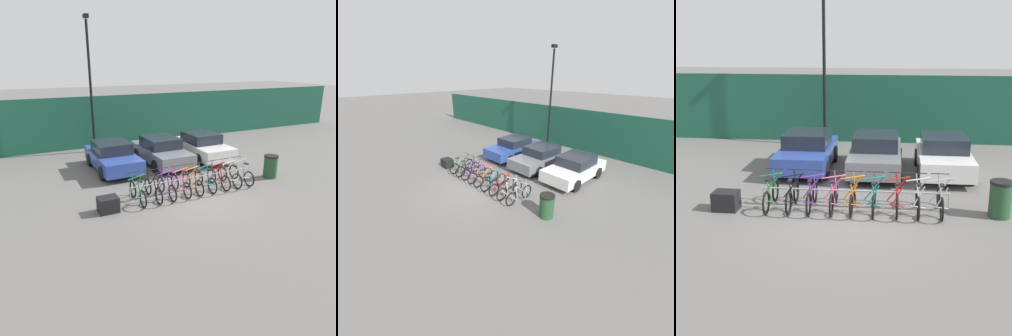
# 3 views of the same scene
# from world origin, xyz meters

# --- Properties ---
(ground_plane) EXTENTS (120.00, 120.00, 0.00)m
(ground_plane) POSITION_xyz_m (0.00, 0.00, 0.00)
(ground_plane) COLOR #605E5B
(hoarding_wall) EXTENTS (36.00, 0.16, 3.09)m
(hoarding_wall) POSITION_xyz_m (0.00, 9.50, 1.54)
(hoarding_wall) COLOR #19513D
(hoarding_wall) RESTS_ON ground
(bike_rack) EXTENTS (5.35, 0.04, 0.57)m
(bike_rack) POSITION_xyz_m (0.12, 0.68, 0.50)
(bike_rack) COLOR gray
(bike_rack) RESTS_ON ground
(bicycle_green) EXTENTS (0.68, 1.71, 1.05)m
(bicycle_green) POSITION_xyz_m (-2.28, 0.53, 0.38)
(bicycle_green) COLOR black
(bicycle_green) RESTS_ON ground
(bicycle_black) EXTENTS (0.68, 1.71, 1.05)m
(bicycle_black) POSITION_xyz_m (-1.65, 0.53, 0.38)
(bicycle_black) COLOR black
(bicycle_black) RESTS_ON ground
(bicycle_purple) EXTENTS (0.68, 1.71, 1.05)m
(bicycle_purple) POSITION_xyz_m (-1.09, 0.53, 0.38)
(bicycle_purple) COLOR black
(bicycle_purple) RESTS_ON ground
(bicycle_pink) EXTENTS (0.68, 1.71, 1.05)m
(bicycle_pink) POSITION_xyz_m (-0.46, 0.53, 0.38)
(bicycle_pink) COLOR black
(bicycle_pink) RESTS_ON ground
(bicycle_orange) EXTENTS (0.68, 1.71, 1.05)m
(bicycle_orange) POSITION_xyz_m (0.09, 0.53, 0.38)
(bicycle_orange) COLOR black
(bicycle_orange) RESTS_ON ground
(bicycle_teal) EXTENTS (0.68, 1.71, 1.05)m
(bicycle_teal) POSITION_xyz_m (0.69, 0.53, 0.38)
(bicycle_teal) COLOR black
(bicycle_teal) RESTS_ON ground
(bicycle_red) EXTENTS (0.68, 1.71, 1.05)m
(bicycle_red) POSITION_xyz_m (1.33, 0.53, 0.38)
(bicycle_red) COLOR black
(bicycle_red) RESTS_ON ground
(bicycle_white) EXTENTS (0.68, 1.71, 1.05)m
(bicycle_white) POSITION_xyz_m (1.91, 0.53, 0.38)
(bicycle_white) COLOR black
(bicycle_white) RESTS_ON ground
(bicycle_silver) EXTENTS (0.68, 1.71, 1.05)m
(bicycle_silver) POSITION_xyz_m (2.52, 0.53, 0.38)
(bicycle_silver) COLOR black
(bicycle_silver) RESTS_ON ground
(car_blue) EXTENTS (1.91, 4.07, 1.40)m
(car_blue) POSITION_xyz_m (-1.97, 4.67, 0.69)
(car_blue) COLOR #2D479E
(car_blue) RESTS_ON ground
(car_grey) EXTENTS (1.91, 4.15, 1.40)m
(car_grey) POSITION_xyz_m (0.56, 4.55, 0.69)
(car_grey) COLOR slate
(car_grey) RESTS_ON ground
(car_white) EXTENTS (1.91, 3.99, 1.40)m
(car_white) POSITION_xyz_m (2.97, 4.52, 0.69)
(car_white) COLOR silver
(car_white) RESTS_ON ground
(lamp_post) EXTENTS (0.24, 0.44, 7.39)m
(lamp_post) POSITION_xyz_m (-1.88, 8.50, 4.06)
(lamp_post) COLOR black
(lamp_post) RESTS_ON ground
(trash_bin) EXTENTS (0.63, 0.63, 1.03)m
(trash_bin) POSITION_xyz_m (4.13, 0.49, 0.52)
(trash_bin) COLOR #234728
(trash_bin) RESTS_ON ground
(cargo_crate) EXTENTS (0.70, 0.56, 0.55)m
(cargo_crate) POSITION_xyz_m (-3.51, 0.21, 0.28)
(cargo_crate) COLOR black
(cargo_crate) RESTS_ON ground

